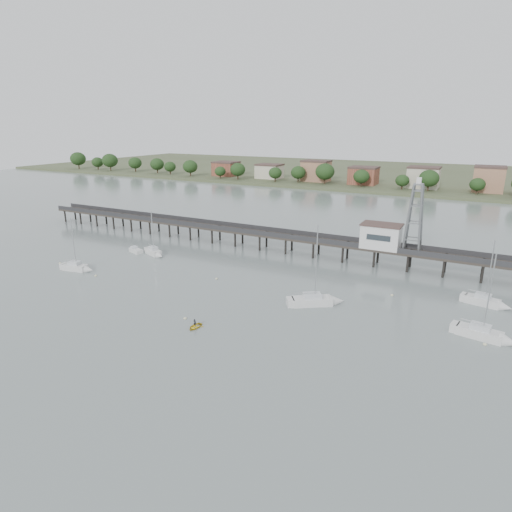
{
  "coord_description": "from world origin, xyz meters",
  "views": [
    {
      "loc": [
        42.8,
        -31.5,
        29.57
      ],
      "look_at": [
        4.02,
        42.0,
        4.0
      ],
      "focal_mm": 30.0,
      "sensor_mm": 36.0,
      "label": 1
    }
  ],
  "objects_px": {
    "sailboat_b": "(155,253)",
    "sailboat_e": "(489,303)",
    "sailboat_d": "(489,336)",
    "sailboat_a": "(79,268)",
    "lattice_tower": "(415,219)",
    "yellow_dinghy": "(195,328)",
    "pier": "(276,235)",
    "sailboat_c": "(321,301)",
    "white_tender": "(136,251)"
  },
  "relations": [
    {
      "from": "sailboat_b",
      "to": "sailboat_e",
      "type": "height_order",
      "value": "sailboat_e"
    },
    {
      "from": "sailboat_b",
      "to": "sailboat_d",
      "type": "bearing_deg",
      "value": 13.97
    },
    {
      "from": "sailboat_a",
      "to": "sailboat_b",
      "type": "bearing_deg",
      "value": 57.29
    },
    {
      "from": "lattice_tower",
      "to": "yellow_dinghy",
      "type": "height_order",
      "value": "lattice_tower"
    },
    {
      "from": "lattice_tower",
      "to": "sailboat_d",
      "type": "distance_m",
      "value": 32.83
    },
    {
      "from": "pier",
      "to": "yellow_dinghy",
      "type": "xyz_separation_m",
      "value": [
        7.06,
        -43.69,
        -3.79
      ]
    },
    {
      "from": "sailboat_c",
      "to": "sailboat_a",
      "type": "bearing_deg",
      "value": 154.24
    },
    {
      "from": "sailboat_b",
      "to": "sailboat_e",
      "type": "distance_m",
      "value": 69.92
    },
    {
      "from": "sailboat_e",
      "to": "lattice_tower",
      "type": "bearing_deg",
      "value": 149.33
    },
    {
      "from": "sailboat_b",
      "to": "white_tender",
      "type": "bearing_deg",
      "value": -156.38
    },
    {
      "from": "pier",
      "to": "yellow_dinghy",
      "type": "relative_size",
      "value": 56.14
    },
    {
      "from": "pier",
      "to": "lattice_tower",
      "type": "distance_m",
      "value": 32.34
    },
    {
      "from": "pier",
      "to": "sailboat_a",
      "type": "height_order",
      "value": "sailboat_a"
    },
    {
      "from": "sailboat_e",
      "to": "white_tender",
      "type": "height_order",
      "value": "sailboat_e"
    },
    {
      "from": "sailboat_b",
      "to": "white_tender",
      "type": "relative_size",
      "value": 2.56
    },
    {
      "from": "sailboat_a",
      "to": "white_tender",
      "type": "xyz_separation_m",
      "value": [
        0.95,
        15.88,
        -0.17
      ]
    },
    {
      "from": "white_tender",
      "to": "lattice_tower",
      "type": "bearing_deg",
      "value": 35.05
    },
    {
      "from": "pier",
      "to": "sailboat_d",
      "type": "distance_m",
      "value": 54.09
    },
    {
      "from": "pier",
      "to": "sailboat_e",
      "type": "relative_size",
      "value": 12.41
    },
    {
      "from": "sailboat_c",
      "to": "sailboat_e",
      "type": "bearing_deg",
      "value": -7.4
    },
    {
      "from": "pier",
      "to": "sailboat_b",
      "type": "height_order",
      "value": "sailboat_b"
    },
    {
      "from": "sailboat_e",
      "to": "yellow_dinghy",
      "type": "distance_m",
      "value": 49.6
    },
    {
      "from": "sailboat_e",
      "to": "white_tender",
      "type": "relative_size",
      "value": 2.78
    },
    {
      "from": "sailboat_c",
      "to": "white_tender",
      "type": "distance_m",
      "value": 50.93
    },
    {
      "from": "pier",
      "to": "sailboat_d",
      "type": "bearing_deg",
      "value": -30.23
    },
    {
      "from": "sailboat_a",
      "to": "sailboat_e",
      "type": "xyz_separation_m",
      "value": [
        76.71,
        19.61,
        -0.0
      ]
    },
    {
      "from": "sailboat_c",
      "to": "white_tender",
      "type": "height_order",
      "value": "sailboat_c"
    },
    {
      "from": "pier",
      "to": "sailboat_c",
      "type": "xyz_separation_m",
      "value": [
        20.99,
        -26.34,
        -3.16
      ]
    },
    {
      "from": "lattice_tower",
      "to": "sailboat_b",
      "type": "distance_m",
      "value": 58.34
    },
    {
      "from": "sailboat_c",
      "to": "sailboat_e",
      "type": "distance_m",
      "value": 28.53
    },
    {
      "from": "sailboat_b",
      "to": "white_tender",
      "type": "xyz_separation_m",
      "value": [
        -5.94,
        -0.17,
        -0.17
      ]
    },
    {
      "from": "sailboat_e",
      "to": "yellow_dinghy",
      "type": "height_order",
      "value": "sailboat_e"
    },
    {
      "from": "sailboat_a",
      "to": "white_tender",
      "type": "relative_size",
      "value": 2.7
    },
    {
      "from": "sailboat_d",
      "to": "sailboat_e",
      "type": "relative_size",
      "value": 1.11
    },
    {
      "from": "sailboat_d",
      "to": "sailboat_c",
      "type": "bearing_deg",
      "value": -171.62
    },
    {
      "from": "lattice_tower",
      "to": "sailboat_c",
      "type": "distance_m",
      "value": 30.23
    },
    {
      "from": "lattice_tower",
      "to": "sailboat_c",
      "type": "height_order",
      "value": "lattice_tower"
    },
    {
      "from": "sailboat_c",
      "to": "sailboat_b",
      "type": "distance_m",
      "value": 45.13
    },
    {
      "from": "lattice_tower",
      "to": "sailboat_c",
      "type": "bearing_deg",
      "value": -111.74
    },
    {
      "from": "sailboat_d",
      "to": "yellow_dinghy",
      "type": "height_order",
      "value": "sailboat_d"
    },
    {
      "from": "white_tender",
      "to": "pier",
      "type": "bearing_deg",
      "value": 49.92
    },
    {
      "from": "sailboat_d",
      "to": "lattice_tower",
      "type": "bearing_deg",
      "value": 129.4
    },
    {
      "from": "sailboat_d",
      "to": "sailboat_a",
      "type": "relative_size",
      "value": 1.14
    },
    {
      "from": "sailboat_d",
      "to": "sailboat_c",
      "type": "distance_m",
      "value": 25.67
    },
    {
      "from": "pier",
      "to": "sailboat_b",
      "type": "distance_m",
      "value": 29.14
    },
    {
      "from": "pier",
      "to": "yellow_dinghy",
      "type": "height_order",
      "value": "pier"
    },
    {
      "from": "sailboat_d",
      "to": "sailboat_b",
      "type": "bearing_deg",
      "value": -177.78
    },
    {
      "from": "sailboat_d",
      "to": "sailboat_e",
      "type": "bearing_deg",
      "value": 100.48
    },
    {
      "from": "sailboat_b",
      "to": "sailboat_e",
      "type": "relative_size",
      "value": 0.92
    },
    {
      "from": "sailboat_d",
      "to": "pier",
      "type": "bearing_deg",
      "value": 160.04
    }
  ]
}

